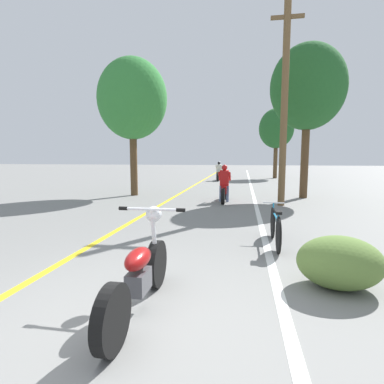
# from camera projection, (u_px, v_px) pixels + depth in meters

# --- Properties ---
(ground_plane) EXTENTS (120.00, 120.00, 0.00)m
(ground_plane) POSITION_uv_depth(u_px,v_px,m) (121.00, 324.00, 3.14)
(ground_plane) COLOR slate
(lane_stripe_center) EXTENTS (0.14, 48.00, 0.01)m
(lane_stripe_center) POSITION_uv_depth(u_px,v_px,m) (185.00, 191.00, 15.42)
(lane_stripe_center) COLOR yellow
(lane_stripe_center) RESTS_ON ground
(lane_stripe_edge) EXTENTS (0.14, 48.00, 0.01)m
(lane_stripe_edge) POSITION_uv_depth(u_px,v_px,m) (252.00, 192.00, 14.85)
(lane_stripe_edge) COLOR white
(lane_stripe_edge) RESTS_ON ground
(utility_pole) EXTENTS (1.10, 0.24, 7.02)m
(utility_pole) POSITION_uv_depth(u_px,v_px,m) (284.00, 103.00, 10.38)
(utility_pole) COLOR brown
(utility_pole) RESTS_ON ground
(roadside_tree_right_near) EXTENTS (3.03, 2.72, 6.32)m
(roadside_tree_right_near) POSITION_uv_depth(u_px,v_px,m) (308.00, 88.00, 12.24)
(roadside_tree_right_near) COLOR #513A23
(roadside_tree_right_near) RESTS_ON ground
(roadside_tree_right_far) EXTENTS (2.75, 2.47, 5.58)m
(roadside_tree_right_far) POSITION_uv_depth(u_px,v_px,m) (276.00, 129.00, 23.93)
(roadside_tree_right_far) COLOR #513A23
(roadside_tree_right_far) RESTS_ON ground
(roadside_tree_left) EXTENTS (3.08, 2.77, 6.05)m
(roadside_tree_left) POSITION_uv_depth(u_px,v_px,m) (132.00, 99.00, 13.14)
(roadside_tree_left) COLOR #513A23
(roadside_tree_left) RESTS_ON ground
(roadside_bush) EXTENTS (1.10, 0.88, 0.70)m
(roadside_bush) POSITION_uv_depth(u_px,v_px,m) (340.00, 262.00, 3.98)
(roadside_bush) COLOR #5B7A38
(roadside_bush) RESTS_ON ground
(motorcycle_foreground) EXTENTS (0.86, 2.02, 1.11)m
(motorcycle_foreground) POSITION_uv_depth(u_px,v_px,m) (140.00, 274.00, 3.37)
(motorcycle_foreground) COLOR black
(motorcycle_foreground) RESTS_ON ground
(motorcycle_rider_lead) EXTENTS (0.50, 1.98, 1.44)m
(motorcycle_rider_lead) POSITION_uv_depth(u_px,v_px,m) (224.00, 188.00, 11.64)
(motorcycle_rider_lead) COLOR black
(motorcycle_rider_lead) RESTS_ON ground
(motorcycle_rider_far) EXTENTS (0.50, 1.96, 1.38)m
(motorcycle_rider_far) POSITION_uv_depth(u_px,v_px,m) (219.00, 174.00, 21.89)
(motorcycle_rider_far) COLOR black
(motorcycle_rider_far) RESTS_ON ground
(bicycle_parked) EXTENTS (0.44, 1.75, 0.79)m
(bicycle_parked) POSITION_uv_depth(u_px,v_px,m) (275.00, 227.00, 5.91)
(bicycle_parked) COLOR black
(bicycle_parked) RESTS_ON ground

